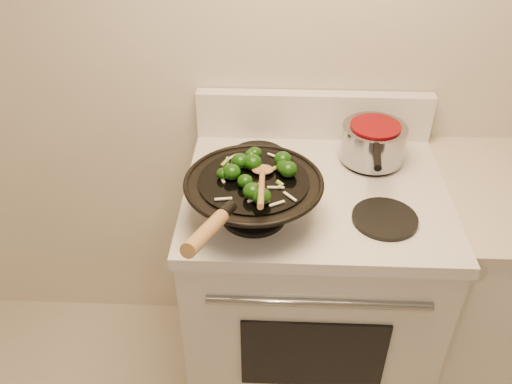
{
  "coord_description": "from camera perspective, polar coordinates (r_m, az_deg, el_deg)",
  "views": [
    {
      "loc": [
        -0.28,
        -0.14,
        1.87
      ],
      "look_at": [
        -0.33,
        1.0,
        1.02
      ],
      "focal_mm": 38.0,
      "sensor_mm": 36.0,
      "label": 1
    }
  ],
  "objects": [
    {
      "name": "stove",
      "position": [
        1.92,
        5.46,
        -10.32
      ],
      "size": [
        0.78,
        0.67,
        1.08
      ],
      "color": "silver",
      "rests_on": "ground"
    },
    {
      "name": "stirfry",
      "position": [
        1.43,
        0.13,
        2.22
      ],
      "size": [
        0.21,
        0.25,
        0.04
      ],
      "color": "#103708",
      "rests_on": "wok"
    },
    {
      "name": "saucepan",
      "position": [
        1.73,
        12.25,
        5.17
      ],
      "size": [
        0.2,
        0.32,
        0.12
      ],
      "color": "gray",
      "rests_on": "stove"
    },
    {
      "name": "wok",
      "position": [
        1.45,
        -0.3,
        -0.42
      ],
      "size": [
        0.37,
        0.61,
        0.25
      ],
      "color": "black",
      "rests_on": "stove"
    },
    {
      "name": "wooden_spoon",
      "position": [
        1.38,
        0.63,
        1.36
      ],
      "size": [
        0.06,
        0.27,
        0.08
      ],
      "color": "olive",
      "rests_on": "wok"
    }
  ]
}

